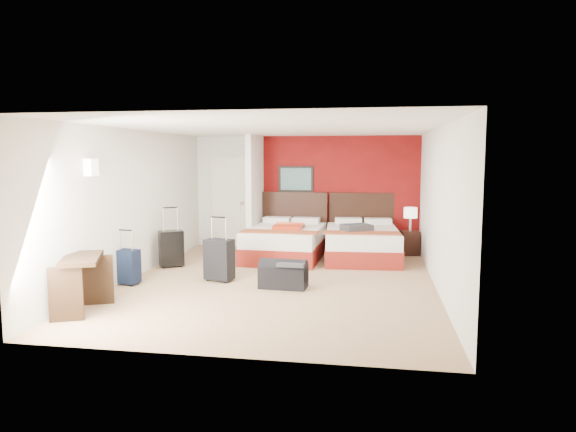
% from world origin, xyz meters
% --- Properties ---
extents(ground, '(6.50, 6.50, 0.00)m').
position_xyz_m(ground, '(0.00, 0.00, 0.00)').
color(ground, tan).
rests_on(ground, ground).
extents(room_walls, '(5.02, 6.52, 2.50)m').
position_xyz_m(room_walls, '(-1.40, 1.42, 1.26)').
color(room_walls, silver).
rests_on(room_walls, ground).
extents(red_accent_panel, '(3.50, 0.04, 2.50)m').
position_xyz_m(red_accent_panel, '(0.75, 3.23, 1.25)').
color(red_accent_panel, maroon).
rests_on(red_accent_panel, ground).
extents(partition_wall, '(0.12, 1.20, 2.50)m').
position_xyz_m(partition_wall, '(-1.00, 2.61, 1.25)').
color(partition_wall, silver).
rests_on(partition_wall, ground).
extents(entry_door, '(0.82, 0.06, 2.05)m').
position_xyz_m(entry_door, '(-1.75, 3.20, 1.02)').
color(entry_door, silver).
rests_on(entry_door, ground).
extents(bed_left, '(1.52, 2.11, 0.62)m').
position_xyz_m(bed_left, '(-0.24, 1.98, 0.31)').
color(bed_left, silver).
rests_on(bed_left, ground).
extents(bed_right, '(1.56, 2.13, 0.61)m').
position_xyz_m(bed_right, '(1.30, 2.14, 0.31)').
color(bed_right, silver).
rests_on(bed_right, ground).
extents(red_suitcase_open, '(0.57, 0.76, 0.09)m').
position_xyz_m(red_suitcase_open, '(-0.14, 1.88, 0.66)').
color(red_suitcase_open, '#AC290E').
rests_on(red_suitcase_open, bed_left).
extents(jacket_bundle, '(0.67, 0.63, 0.13)m').
position_xyz_m(jacket_bundle, '(1.20, 1.84, 0.68)').
color(jacket_bundle, '#393A3E').
rests_on(jacket_bundle, bed_right).
extents(nightstand, '(0.40, 0.40, 0.50)m').
position_xyz_m(nightstand, '(2.28, 2.78, 0.25)').
color(nightstand, black).
rests_on(nightstand, ground).
extents(table_lamp, '(0.33, 0.33, 0.49)m').
position_xyz_m(table_lamp, '(2.28, 2.78, 0.75)').
color(table_lamp, white).
rests_on(table_lamp, nightstand).
extents(suitcase_black, '(0.51, 0.46, 0.65)m').
position_xyz_m(suitcase_black, '(-2.19, 0.81, 0.32)').
color(suitcase_black, black).
rests_on(suitcase_black, ground).
extents(suitcase_charcoal, '(0.51, 0.38, 0.66)m').
position_xyz_m(suitcase_charcoal, '(-0.98, -0.09, 0.33)').
color(suitcase_charcoal, black).
rests_on(suitcase_charcoal, ground).
extents(suitcase_navy, '(0.42, 0.30, 0.54)m').
position_xyz_m(suitcase_navy, '(-2.38, -0.57, 0.27)').
color(suitcase_navy, black).
rests_on(suitcase_navy, ground).
extents(duffel_bag, '(0.76, 0.44, 0.37)m').
position_xyz_m(duffel_bag, '(0.14, -0.35, 0.19)').
color(duffel_bag, black).
rests_on(duffel_bag, ground).
extents(jacket_draped, '(0.45, 0.39, 0.06)m').
position_xyz_m(jacket_draped, '(0.29, -0.40, 0.40)').
color(jacket_draped, '#343439').
rests_on(jacket_draped, duffel_bag).
extents(desk, '(0.77, 1.01, 0.75)m').
position_xyz_m(desk, '(-2.24, -2.06, 0.38)').
color(desk, black).
rests_on(desk, ground).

